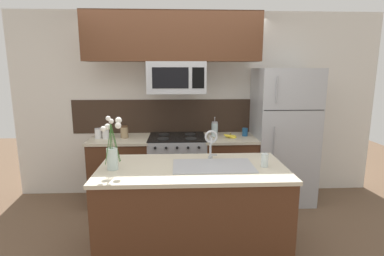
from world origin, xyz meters
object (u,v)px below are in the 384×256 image
object	(u,v)px
sink_faucet	(211,141)
storage_jar_medium	(106,134)
french_press	(215,129)
coffee_tin	(245,132)
drinking_glass	(265,160)
flower_vase	(112,151)
stove_range	(177,169)
storage_jar_tall	(98,133)
banana_bunch	(230,136)
microwave	(177,78)
refrigerator	(282,136)
storage_jar_short	(124,132)

from	to	relation	value
sink_faucet	storage_jar_medium	bearing A→B (deg)	142.34
french_press	coffee_tin	bearing A→B (deg)	-1.36
storage_jar_medium	drinking_glass	bearing A→B (deg)	-35.24
storage_jar_medium	flower_vase	xyz separation A→B (m)	(0.36, -1.26, 0.11)
stove_range	storage_jar_tall	xyz separation A→B (m)	(-1.05, -0.01, 0.52)
banana_bunch	french_press	size ratio (longest dim) A/B	0.71
flower_vase	banana_bunch	bearing A→B (deg)	43.57
french_press	flower_vase	size ratio (longest dim) A/B	0.53
microwave	coffee_tin	world-z (taller)	microwave
storage_jar_medium	banana_bunch	xyz separation A→B (m)	(1.66, -0.02, -0.04)
banana_bunch	coffee_tin	size ratio (longest dim) A/B	1.73
stove_range	flower_vase	world-z (taller)	flower_vase
stove_range	sink_faucet	xyz separation A→B (m)	(0.35, -1.03, 0.65)
storage_jar_medium	french_press	bearing A→B (deg)	3.92
microwave	banana_bunch	bearing A→B (deg)	-3.24
coffee_tin	storage_jar_tall	bearing A→B (deg)	-178.39
banana_bunch	sink_faucet	bearing A→B (deg)	-110.89
refrigerator	storage_jar_short	distance (m)	2.16
microwave	stove_range	bearing A→B (deg)	90.16
storage_jar_medium	sink_faucet	world-z (taller)	sink_faucet
storage_jar_short	french_press	distance (m)	1.22
refrigerator	flower_vase	distance (m)	2.43
storage_jar_medium	storage_jar_short	world-z (taller)	storage_jar_short
banana_bunch	microwave	bearing A→B (deg)	176.76
drinking_glass	flower_vase	distance (m)	1.41
flower_vase	french_press	bearing A→B (deg)	51.01
refrigerator	banana_bunch	bearing A→B (deg)	-173.69
storage_jar_short	refrigerator	bearing A→B (deg)	0.23
french_press	banana_bunch	bearing A→B (deg)	-31.29
storage_jar_short	banana_bunch	size ratio (longest dim) A/B	0.86
microwave	coffee_tin	size ratio (longest dim) A/B	6.77
microwave	storage_jar_short	distance (m)	1.01
sink_faucet	drinking_glass	size ratio (longest dim) A/B	2.42
banana_bunch	coffee_tin	xyz separation A→B (m)	(0.22, 0.11, 0.03)
refrigerator	banana_bunch	distance (m)	0.74
refrigerator	sink_faucet	world-z (taller)	refrigerator
stove_range	coffee_tin	bearing A→B (deg)	3.06
banana_bunch	flower_vase	size ratio (longest dim) A/B	0.38
storage_jar_short	drinking_glass	size ratio (longest dim) A/B	1.29
refrigerator	sink_faucet	size ratio (longest dim) A/B	5.97
banana_bunch	storage_jar_tall	bearing A→B (deg)	178.19
storage_jar_medium	storage_jar_short	distance (m)	0.24
flower_vase	coffee_tin	bearing A→B (deg)	41.56
banana_bunch	sink_faucet	distance (m)	1.05
microwave	french_press	size ratio (longest dim) A/B	2.79
storage_jar_tall	drinking_glass	bearing A→B (deg)	-34.40
storage_jar_tall	sink_faucet	bearing A→B (deg)	-36.40
refrigerator	coffee_tin	distance (m)	0.52
drinking_glass	storage_jar_tall	bearing A→B (deg)	145.60
coffee_tin	sink_faucet	size ratio (longest dim) A/B	0.36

